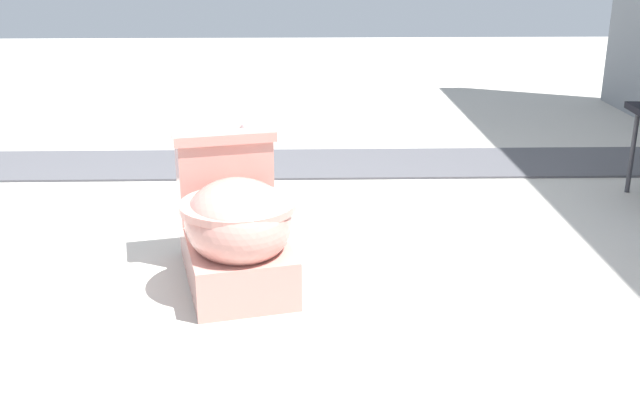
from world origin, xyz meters
The scene contains 3 objects.
ground_plane centered at (0.00, 0.00, 0.00)m, with size 14.00×14.00×0.00m, color #B7B2A8.
gravel_strip centered at (-1.29, 0.50, 0.01)m, with size 0.56×8.00×0.01m, color #4C4C51.
toilet centered at (0.17, 0.13, 0.22)m, with size 0.70×0.51×0.52m.
Camera 1 is at (2.62, 0.37, 1.15)m, focal length 42.00 mm.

